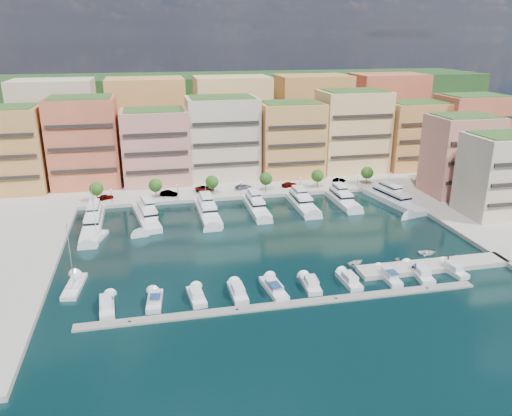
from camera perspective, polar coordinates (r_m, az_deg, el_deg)
The scene contains 62 objects.
ground at distance 116.09m, azimuth 1.06°, elevation -3.57°, with size 400.00×400.00×0.00m, color black.
north_quay at distance 173.88m, azimuth -3.60°, elevation 4.21°, with size 220.00×64.00×2.00m, color #9E998E.
hillside at distance 220.20m, azimuth -5.52°, elevation 7.36°, with size 240.00×40.00×58.00m, color #183716.
south_pontoon at distance 89.39m, azimuth 3.61°, elevation -11.03°, with size 72.00×2.20×0.35m, color gray.
finger_pier at distance 108.42m, azimuth 19.58°, elevation -6.48°, with size 32.00×5.00×2.00m, color #9E998E.
apartment_0 at distance 162.71m, azimuth -26.77°, elevation 5.95°, with size 22.00×16.50×24.80m.
apartment_1 at distance 160.30m, azimuth -19.01°, elevation 7.16°, with size 20.00×16.50×26.80m.
apartment_2 at distance 157.57m, azimuth -11.38°, elevation 6.89°, with size 20.00×15.50×22.80m.
apartment_3 at distance 160.82m, azimuth -3.87°, elevation 8.02°, with size 22.00×16.50×25.80m.
apartment_4 at distance 163.66m, azimuth 3.95°, elevation 7.86°, with size 20.00×15.50×23.80m.
apartment_5 at distance 172.50m, azimuth 10.91°, elevation 8.65°, with size 22.00×16.50×26.80m.
apartment_6 at distance 180.77m, azimuth 17.62°, elevation 7.93°, with size 20.00×15.50×22.80m.
apartment_7 at distance 189.59m, azimuth 23.27°, elevation 8.08°, with size 22.00×16.50×24.80m.
apartment_east_a at distance 154.85m, azimuth 22.33°, elevation 5.61°, with size 18.00×14.50×22.80m.
apartment_east_b at distance 141.07m, azimuth 26.28°, elevation 3.41°, with size 18.00×14.50×20.80m.
backblock_0 at distance 183.03m, azimuth -21.81°, elevation 8.77°, with size 26.00×18.00×30.00m, color beige.
backblock_1 at distance 180.49m, azimuth -12.28°, elevation 9.57°, with size 26.00×18.00×30.00m, color #DE9253.
backblock_2 at distance 182.90m, azimuth -2.72°, elevation 10.10°, with size 26.00×18.00×30.00m, color #EBB87C.
backblock_3 at distance 190.08m, azimuth 6.38°, elevation 10.35°, with size 26.00×18.00×30.00m, color #CD884B.
backblock_4 at distance 201.51m, azimuth 14.65°, elevation 10.36°, with size 26.00×18.00×30.00m, color #D86A48.
tree_0 at distance 144.23m, azimuth -17.78°, elevation 2.10°, with size 3.80×3.80×5.65m.
tree_1 at distance 143.41m, azimuth -11.42°, elevation 2.55°, with size 3.80×3.80×5.65m.
tree_2 at distance 144.37m, azimuth -5.06°, elevation 2.98°, with size 3.80×3.80×5.65m.
tree_3 at distance 147.07m, azimuth 1.14°, elevation 3.35°, with size 3.80×3.80×5.65m.
tree_4 at distance 151.43m, azimuth 7.05°, elevation 3.68°, with size 3.80×3.80×5.65m.
tree_5 at distance 157.29m, azimuth 12.59°, elevation 3.95°, with size 3.80×3.80×5.65m.
lamppost_0 at distance 141.93m, azimuth -16.21°, elevation 1.59°, with size 0.30×0.30×4.20m.
lamppost_1 at distance 141.62m, azimuth -8.95°, elevation 2.10°, with size 0.30×0.30×4.20m.
lamppost_2 at distance 143.59m, azimuth -1.77°, elevation 2.57°, with size 0.30×0.30×4.20m.
lamppost_3 at distance 147.75m, azimuth 5.12°, elevation 2.98°, with size 0.30×0.30×4.20m.
lamppost_4 at distance 153.91m, azimuth 11.55°, elevation 3.33°, with size 0.30×0.30×4.20m.
yacht_0 at distance 129.99m, azimuth -18.10°, elevation -1.44°, with size 4.44×25.57×7.30m.
yacht_1 at distance 131.01m, azimuth -12.44°, elevation -0.81°, with size 7.68×21.56×7.30m.
yacht_2 at distance 131.79m, azimuth -5.58°, elevation -0.26°, with size 5.14×21.03×7.30m.
yacht_3 at distance 134.79m, azimuth -0.01°, elevation 0.28°, with size 4.32×18.62×7.30m.
yacht_4 at distance 138.16m, azimuth 5.25°, elevation 0.63°, with size 4.99×18.15×7.30m.
yacht_5 at distance 142.65m, azimuth 9.82°, elevation 1.07°, with size 4.76×16.85×7.30m.
yacht_6 at distance 145.72m, azimuth 15.27°, elevation 1.05°, with size 8.98×23.67×7.30m.
cruiser_0 at distance 91.61m, azimuth -16.68°, elevation -10.69°, with size 3.06×8.18×2.55m.
cruiser_1 at distance 91.13m, azimuth -11.50°, elevation -10.37°, with size 3.21×7.40×2.66m.
cruiser_2 at distance 91.36m, azimuth -6.82°, elevation -10.03°, with size 3.24×7.28×2.55m.
cruiser_3 at distance 92.17m, azimuth -2.10°, elevation -9.61°, with size 2.80×7.79×2.55m.
cruiser_4 at distance 93.37m, azimuth 2.05°, elevation -9.19°, with size 3.76×9.38×2.66m.
cruiser_5 at distance 95.25m, azimuth 6.27°, elevation -8.71°, with size 3.01×7.21×2.55m.
cruiser_6 at distance 97.75m, azimuth 10.59°, elevation -8.17°, with size 2.94×7.53×2.55m.
cruiser_7 at distance 100.95m, azimuth 14.92°, elevation -7.58°, with size 2.40×7.92×2.66m.
cruiser_8 at distance 104.08m, azimuth 18.29°, elevation -7.09°, with size 3.71×8.85×2.55m.
cruiser_9 at distance 107.62m, azimuth 21.51°, elevation -6.60°, with size 3.38×7.66×2.55m.
sailboat_0 at distance 100.31m, azimuth -20.04°, elevation -8.49°, with size 3.88×9.99×13.20m.
sailboat_2 at distance 121.53m, azimuth -17.69°, elevation -3.29°, with size 4.86×8.45×13.20m.
tender_2 at distance 114.39m, azimuth 19.02°, elevation -4.83°, with size 2.74×3.83×0.79m, color white.
tender_0 at distance 105.57m, azimuth 11.35°, elevation -6.16°, with size 2.74×3.84×0.79m, color silver.
tender_1 at distance 109.45m, azimuth 15.84°, elevation -5.60°, with size 1.23×1.42×0.75m, color beige.
tender_3 at distance 114.84m, azimuth 22.01°, elevation -5.11°, with size 1.28×1.49×0.78m, color beige.
car_0 at distance 146.48m, azimuth -16.82°, elevation 1.22°, with size 1.77×4.40×1.50m, color gray.
car_1 at distance 145.36m, azimuth -9.93°, elevation 1.66°, with size 1.71×4.92×1.62m, color gray.
car_2 at distance 148.57m, azimuth -5.87°, elevation 2.23°, with size 2.64×5.72×1.59m, color gray.
car_3 at distance 149.98m, azimuth -1.46°, elevation 2.48°, with size 2.13×5.25×1.52m, color gray.
car_4 at distance 152.29m, azimuth 3.83°, elevation 2.73°, with size 1.93×4.79×1.63m, color gray.
car_5 at distance 158.89m, azimuth 9.48°, elevation 3.16°, with size 1.45×4.17×1.37m, color gray.
person_0 at distance 103.61m, azimuth 17.77°, elevation -6.39°, with size 0.58×0.38×1.58m, color #242D48.
person_1 at distance 108.28m, azimuth 21.05°, elevation -5.56°, with size 0.92×0.71×1.89m, color #4C312E.
Camera 1 is at (-24.61, -104.14, 45.01)m, focal length 35.00 mm.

